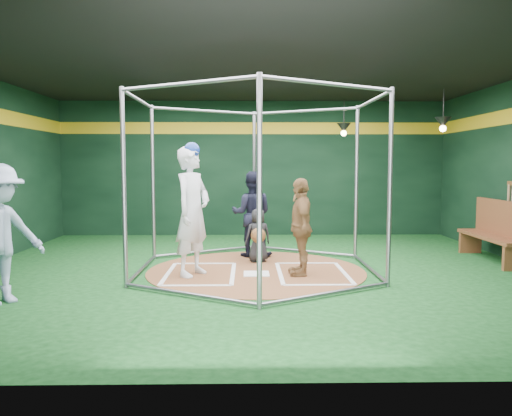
{
  "coord_description": "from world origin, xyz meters",
  "views": [
    {
      "loc": [
        -0.16,
        -8.6,
        1.86
      ],
      "look_at": [
        0.0,
        0.1,
        1.1
      ],
      "focal_mm": 35.0,
      "sensor_mm": 36.0,
      "label": 1
    }
  ],
  "objects_px": {
    "visitor_leopard": "(301,227)",
    "umpire": "(252,214)",
    "dugout_bench": "(496,230)",
    "batter_figure": "(192,210)"
  },
  "relations": [
    {
      "from": "visitor_leopard",
      "to": "umpire",
      "type": "distance_m",
      "value": 1.9
    },
    {
      "from": "visitor_leopard",
      "to": "dugout_bench",
      "type": "relative_size",
      "value": 0.81
    },
    {
      "from": "batter_figure",
      "to": "visitor_leopard",
      "type": "relative_size",
      "value": 1.36
    },
    {
      "from": "batter_figure",
      "to": "umpire",
      "type": "height_order",
      "value": "batter_figure"
    },
    {
      "from": "batter_figure",
      "to": "visitor_leopard",
      "type": "bearing_deg",
      "value": 0.23
    },
    {
      "from": "batter_figure",
      "to": "visitor_leopard",
      "type": "xyz_separation_m",
      "value": [
        1.8,
        0.01,
        -0.28
      ]
    },
    {
      "from": "dugout_bench",
      "to": "visitor_leopard",
      "type": "bearing_deg",
      "value": -163.35
    },
    {
      "from": "umpire",
      "to": "dugout_bench",
      "type": "relative_size",
      "value": 0.85
    },
    {
      "from": "visitor_leopard",
      "to": "umpire",
      "type": "relative_size",
      "value": 0.95
    },
    {
      "from": "batter_figure",
      "to": "umpire",
      "type": "xyz_separation_m",
      "value": [
        1.0,
        1.73,
        -0.24
      ]
    }
  ]
}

